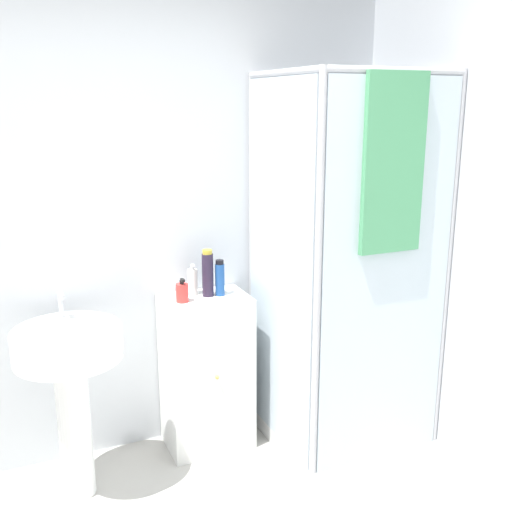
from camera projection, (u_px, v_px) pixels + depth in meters
name	position (u px, v px, depth m)	size (l,w,h in m)	color
wall_back	(96.00, 235.00, 3.16)	(6.40, 0.06, 2.50)	silver
shower_enclosure	(340.00, 343.00, 3.32)	(0.81, 0.84, 2.09)	white
vanity_cabinet	(207.00, 372.00, 3.39)	(0.47, 0.35, 0.89)	silver
sink	(70.00, 372.00, 2.88)	(0.51, 0.51, 1.02)	white
soap_dispenser	(182.00, 292.00, 3.19)	(0.07, 0.07, 0.13)	red
shampoo_bottle_tall_black	(208.00, 273.00, 3.27)	(0.06, 0.06, 0.26)	#281E33
shampoo_bottle_blue	(220.00, 278.00, 3.28)	(0.05, 0.05, 0.20)	#1E4C93
lotion_bottle_white	(193.00, 281.00, 3.31)	(0.06, 0.06, 0.18)	white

